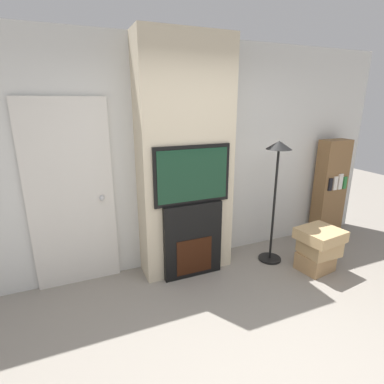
{
  "coord_description": "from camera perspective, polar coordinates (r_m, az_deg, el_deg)",
  "views": [
    {
      "loc": [
        -1.24,
        -1.34,
        2.01
      ],
      "look_at": [
        0.0,
        1.61,
        1.04
      ],
      "focal_mm": 28.0,
      "sensor_mm": 36.0,
      "label": 1
    }
  ],
  "objects": [
    {
      "name": "box_stack",
      "position": [
        4.01,
        22.91,
        -9.73
      ],
      "size": [
        0.53,
        0.49,
        0.55
      ],
      "color": "tan",
      "rests_on": "ground_plane"
    },
    {
      "name": "floor_lamp",
      "position": [
        3.78,
        15.86,
        3.71
      ],
      "size": [
        0.31,
        0.31,
        1.56
      ],
      "color": "black",
      "rests_on": "ground_plane"
    },
    {
      "name": "wall_back",
      "position": [
        3.65,
        -2.59,
        6.48
      ],
      "size": [
        6.0,
        0.06,
        2.7
      ],
      "color": "silver",
      "rests_on": "ground_plane"
    },
    {
      "name": "ground_plane",
      "position": [
        2.71,
        15.7,
        -31.61
      ],
      "size": [
        14.0,
        14.0,
        0.0
      ],
      "primitive_type": "plane",
      "color": "gray"
    },
    {
      "name": "entry_door",
      "position": [
        3.45,
        -21.98,
        -0.84
      ],
      "size": [
        0.89,
        0.09,
        2.06
      ],
      "color": "silver",
      "rests_on": "ground_plane"
    },
    {
      "name": "bookshelf",
      "position": [
        4.94,
        24.76,
        0.46
      ],
      "size": [
        0.45,
        0.25,
        1.48
      ],
      "color": "brown",
      "rests_on": "ground_plane"
    },
    {
      "name": "television",
      "position": [
        3.29,
        0.02,
        3.28
      ],
      "size": [
        0.89,
        0.07,
        0.66
      ],
      "color": "black",
      "rests_on": "fireplace"
    },
    {
      "name": "fireplace",
      "position": [
        3.56,
        0.01,
        -9.1
      ],
      "size": [
        0.71,
        0.15,
        0.91
      ],
      "color": "black",
      "rests_on": "ground_plane"
    },
    {
      "name": "chimney_breast",
      "position": [
        3.44,
        -1.27,
        5.86
      ],
      "size": [
        1.08,
        0.39,
        2.7
      ],
      "color": "beige",
      "rests_on": "ground_plane"
    }
  ]
}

